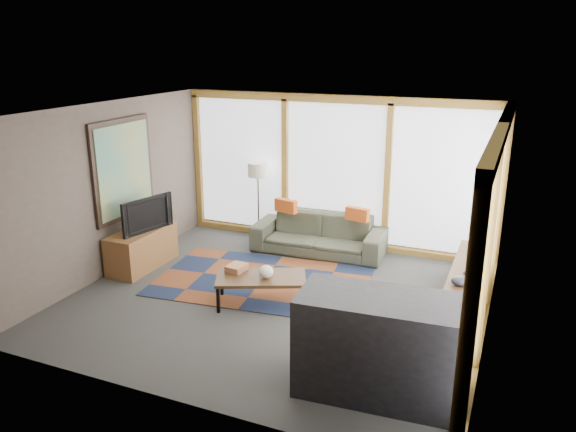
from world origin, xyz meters
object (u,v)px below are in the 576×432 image
at_px(floor_lamp, 258,201).
at_px(bar_counter, 381,346).
at_px(bookshelf, 466,289).
at_px(coffee_table, 261,290).
at_px(television, 144,214).
at_px(tv_console, 142,248).
at_px(sofa, 319,234).

xyz_separation_m(floor_lamp, bar_counter, (3.17, -3.74, -0.17)).
bearing_deg(bookshelf, coffee_table, -160.22).
bearing_deg(floor_lamp, coffee_table, -63.43).
xyz_separation_m(bookshelf, television, (-4.80, -0.45, 0.60)).
bearing_deg(tv_console, floor_lamp, 59.95).
bearing_deg(floor_lamp, bookshelf, -21.16).
xyz_separation_m(floor_lamp, coffee_table, (1.19, -2.38, -0.50)).
distance_m(coffee_table, television, 2.38).
bearing_deg(bar_counter, coffee_table, 141.47).
bearing_deg(floor_lamp, tv_console, -120.05).
bearing_deg(bar_counter, sofa, 114.75).
bearing_deg(coffee_table, bookshelf, 19.78).
relative_size(floor_lamp, bar_counter, 0.84).
distance_m(coffee_table, bar_counter, 2.43).
distance_m(sofa, bar_counter, 4.01).
distance_m(floor_lamp, bar_counter, 4.91).
distance_m(floor_lamp, coffee_table, 2.71).
bearing_deg(sofa, tv_console, -146.83).
height_order(floor_lamp, coffee_table, floor_lamp).
height_order(coffee_table, television, television).
height_order(coffee_table, bar_counter, bar_counter).
relative_size(sofa, bookshelf, 0.97).
bearing_deg(coffee_table, bar_counter, -34.41).
bearing_deg(coffee_table, floor_lamp, 116.57).
height_order(bookshelf, bar_counter, bar_counter).
distance_m(floor_lamp, bookshelf, 4.05).
height_order(floor_lamp, tv_console, floor_lamp).
height_order(sofa, coffee_table, sofa).
bearing_deg(bookshelf, tv_console, -174.52).
bearing_deg(sofa, bookshelf, -28.49).
relative_size(sofa, coffee_table, 1.84).
distance_m(floor_lamp, television, 2.18).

